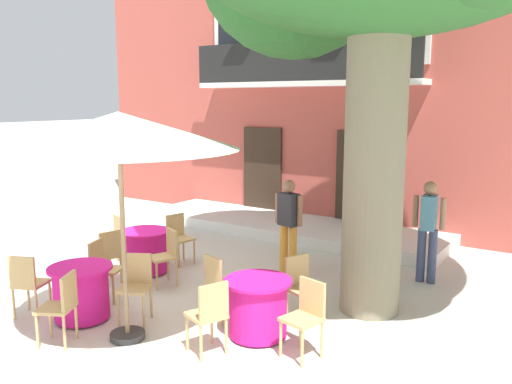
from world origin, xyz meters
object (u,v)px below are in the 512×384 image
Objects in this scene: cafe_chair_near_tree_2 at (136,283)px; cafe_chair_front_2 at (124,235)px; cafe_chair_near_tree_3 at (103,266)px; cafe_chair_front_1 at (179,235)px; cafe_chair_near_tree_1 at (62,304)px; cafe_table_front at (145,251)px; cafe_table_near_tree at (81,292)px; cafe_chair_near_tree_0 at (27,281)px; cafe_chair_middle_0 at (219,282)px; cafe_umbrella at (119,132)px; cafe_chair_middle_3 at (301,284)px; cafe_chair_front_3 at (108,253)px; cafe_table_middle at (258,307)px; pedestrian_mid_plaza at (289,221)px; cafe_chair_front_0 at (166,253)px; cafe_chair_middle_2 at (306,313)px; cafe_chair_middle_1 at (209,313)px; pedestrian_near_entrance at (428,226)px.

cafe_chair_near_tree_2 is 1.00× the size of cafe_chair_front_2.
cafe_chair_near_tree_3 is 1.00× the size of cafe_chair_front_1.
cafe_chair_front_2 is at bearing 127.70° from cafe_chair_near_tree_3.
cafe_chair_near_tree_1 reaches higher than cafe_table_front.
cafe_table_near_tree is 0.95× the size of cafe_chair_near_tree_1.
cafe_chair_near_tree_0 is 1.00× the size of cafe_chair_middle_0.
cafe_chair_near_tree_3 is 2.56m from cafe_umbrella.
cafe_chair_front_3 is at bearing -172.20° from cafe_chair_middle_3.
pedestrian_mid_plaza is at bearing 111.78° from cafe_table_middle.
cafe_chair_front_2 is (-1.45, 2.10, 0.14)m from cafe_table_near_tree.
cafe_chair_near_tree_3 and cafe_chair_front_0 have the same top height.
cafe_chair_near_tree_2 is at bearing -171.28° from cafe_chair_middle_2.
cafe_chair_middle_1 is at bearing -76.42° from pedestrian_mid_plaza.
cafe_table_middle is at bearing 171.94° from cafe_chair_middle_2.
cafe_chair_front_0 is at bearing 178.56° from cafe_chair_middle_3.
pedestrian_mid_plaza is (0.73, 2.86, 0.40)m from cafe_chair_near_tree_2.
cafe_chair_middle_0 is at bearing -84.49° from pedestrian_mid_plaza.
cafe_chair_near_tree_1 and cafe_chair_middle_2 have the same top height.
cafe_chair_middle_0 reaches higher than cafe_table_middle.
cafe_chair_near_tree_1 is 1.85m from cafe_chair_middle_1.
cafe_chair_front_0 is (0.65, 2.06, 0.00)m from cafe_chair_near_tree_0.
cafe_chair_front_0 is 2.89m from cafe_umbrella.
cafe_chair_middle_0 is at bearing -20.42° from cafe_table_front.
cafe_chair_middle_2 is at bearing 2.13° from cafe_chair_near_tree_3.
cafe_chair_middle_1 is at bearing -106.50° from cafe_chair_middle_3.
pedestrian_mid_plaza is (2.07, 1.37, 0.54)m from cafe_table_front.
cafe_chair_near_tree_2 is 1.00× the size of cafe_chair_front_0.
pedestrian_mid_plaza is (-0.75, 3.11, 0.40)m from cafe_chair_middle_1.
pedestrian_near_entrance is (3.82, 3.48, 0.43)m from cafe_chair_near_tree_3.
cafe_chair_middle_0 is 2.37m from cafe_chair_front_3.
cafe_table_middle is 0.95× the size of cafe_chair_middle_3.
cafe_chair_front_1 is at bearing 33.85° from cafe_chair_front_2.
cafe_chair_middle_1 is (-0.20, -0.73, 0.14)m from cafe_table_middle.
cafe_chair_middle_3 reaches higher than cafe_table_near_tree.
cafe_table_front is 0.51× the size of pedestrian_near_entrance.
cafe_chair_front_1 is at bearing 148.99° from cafe_table_middle.
pedestrian_mid_plaza is (1.35, 1.60, 0.40)m from cafe_chair_front_0.
cafe_chair_near_tree_2 is (0.62, 0.42, 0.14)m from cafe_table_near_tree.
cafe_chair_middle_0 and cafe_chair_front_2 have the same top height.
cafe_chair_near_tree_0 is at bearing -84.32° from cafe_chair_front_3.
cafe_chair_middle_2 is at bearing 33.25° from cafe_chair_middle_1.
pedestrian_near_entrance is at bearing 57.43° from cafe_chair_near_tree_1.
cafe_chair_front_1 is at bearing 119.15° from cafe_chair_near_tree_2.
cafe_chair_middle_0 is 3.66m from pedestrian_near_entrance.
cafe_chair_near_tree_1 is 0.31× the size of cafe_umbrella.
pedestrian_mid_plaza is at bearing 76.72° from cafe_chair_near_tree_1.
cafe_chair_front_3 is at bearing 124.76° from cafe_chair_near_tree_1.
cafe_table_front is at bearing -97.60° from cafe_chair_front_1.
pedestrian_mid_plaza reaches higher than cafe_chair_middle_2.
pedestrian_near_entrance is at bearing 50.06° from cafe_table_near_tree.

